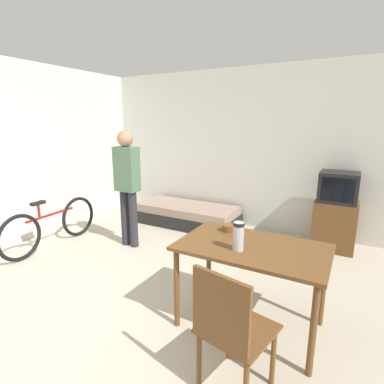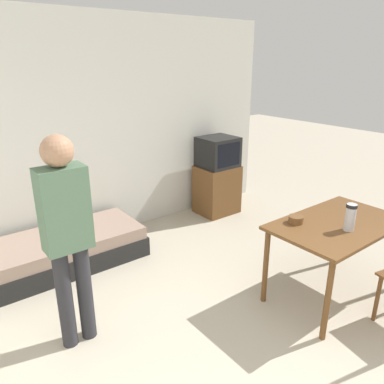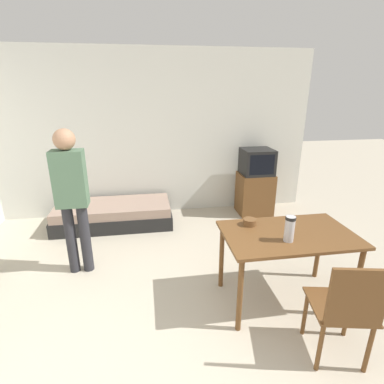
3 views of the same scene
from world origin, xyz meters
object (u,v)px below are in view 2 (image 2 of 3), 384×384
(dining_table, at_px, (337,232))
(mate_bowl, at_px, (296,219))
(daybed, at_px, (60,252))
(person_standing, at_px, (67,230))
(tv, at_px, (217,177))
(thermos_flask, at_px, (350,216))

(dining_table, relative_size, mate_bowl, 9.46)
(daybed, relative_size, mate_bowl, 13.68)
(dining_table, bearing_deg, person_standing, 157.64)
(tv, height_order, thermos_flask, tv)
(daybed, height_order, thermos_flask, thermos_flask)
(daybed, distance_m, thermos_flask, 2.98)
(daybed, height_order, mate_bowl, mate_bowl)
(daybed, bearing_deg, dining_table, -48.59)
(dining_table, bearing_deg, tv, 77.09)
(tv, relative_size, mate_bowl, 8.53)
(person_standing, bearing_deg, mate_bowl, -19.60)
(daybed, distance_m, person_standing, 1.51)
(tv, bearing_deg, person_standing, -152.98)
(thermos_flask, bearing_deg, mate_bowl, 122.29)
(person_standing, height_order, mate_bowl, person_standing)
(person_standing, relative_size, mate_bowl, 12.80)
(thermos_flask, relative_size, mate_bowl, 1.82)
(tv, distance_m, person_standing, 3.03)
(daybed, xyz_separation_m, person_standing, (-0.28, -1.24, 0.82))
(tv, bearing_deg, thermos_flask, -103.88)
(dining_table, height_order, mate_bowl, mate_bowl)
(thermos_flask, bearing_deg, person_standing, 153.61)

